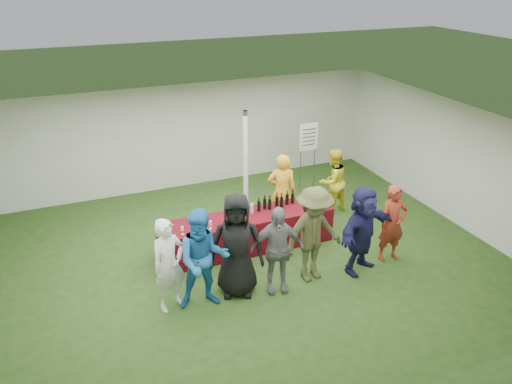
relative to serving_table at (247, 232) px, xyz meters
name	(u,v)px	position (x,y,z in m)	size (l,w,h in m)	color
ground	(245,259)	(-0.21, -0.40, -0.38)	(60.00, 60.00, 0.00)	#284719
tent	(246,172)	(0.29, 0.80, 0.98)	(10.00, 10.00, 10.00)	white
serving_table	(247,232)	(0.00, 0.00, 0.00)	(3.60, 0.80, 0.75)	maroon
wine_bottles	(276,202)	(0.71, 0.15, 0.50)	(0.88, 0.15, 0.32)	black
wine_glasses	(208,225)	(-0.90, -0.25, 0.49)	(1.11, 0.11, 0.16)	silver
water_bottle	(252,208)	(0.14, 0.08, 0.48)	(0.07, 0.07, 0.23)	silver
bar_towel	(312,202)	(1.52, 0.05, 0.39)	(0.25, 0.18, 0.03)	white
dump_bucket	(321,203)	(1.58, -0.22, 0.46)	(0.23, 0.23, 0.18)	slate
wine_list_sign	(308,142)	(2.49, 2.13, 0.94)	(0.50, 0.03, 1.80)	slate
staff_pourer	(282,192)	(1.04, 0.57, 0.49)	(0.63, 0.42, 1.74)	yellow
staff_back	(333,181)	(2.46, 0.81, 0.41)	(0.76, 0.59, 1.56)	yellow
customer_0	(169,265)	(-1.91, -1.32, 0.47)	(0.62, 0.40, 1.69)	white
customer_1	(203,260)	(-1.36, -1.48, 0.54)	(0.89, 0.69, 1.83)	#216EB2
customer_2	(237,245)	(-0.71, -1.35, 0.59)	(0.95, 0.62, 1.94)	black
customer_3	(277,250)	(-0.04, -1.54, 0.46)	(0.98, 0.41, 1.67)	slate
customer_4	(313,235)	(0.73, -1.46, 0.56)	(1.21, 0.69, 1.87)	#474A28
customer_5	(362,230)	(1.72, -1.56, 0.50)	(1.62, 0.51, 1.74)	#1B1B47
customer_6	(392,224)	(2.48, -1.45, 0.42)	(0.58, 0.38, 1.59)	maroon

